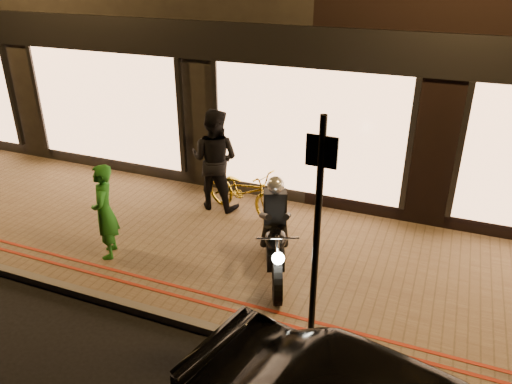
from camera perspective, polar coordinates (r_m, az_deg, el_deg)
ground at (r=6.91m, az=-4.65°, el=-16.24°), size 90.00×90.00×0.00m
sidewalk at (r=8.33m, az=1.49°, el=-7.45°), size 50.00×4.00×0.12m
kerb_stone at (r=6.90m, az=-4.47°, el=-15.61°), size 50.00×0.14×0.12m
red_kerb_lines at (r=7.21m, az=-2.70°, el=-12.84°), size 50.00×0.26×0.01m
motorcycle at (r=7.51m, az=2.21°, el=-5.40°), size 0.91×1.83×1.59m
sign_post at (r=5.69m, az=6.99°, el=-4.11°), size 0.35×0.09×3.00m
bicycle_gold at (r=9.36m, az=-1.39°, el=0.11°), size 1.85×1.08×0.92m
person_green at (r=8.25m, az=-16.92°, el=-2.17°), size 0.61×0.69×1.58m
person_dark at (r=9.44m, az=-4.74°, el=3.72°), size 0.96×0.75×1.96m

